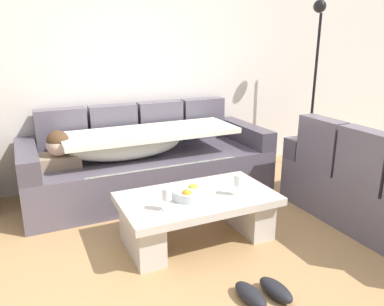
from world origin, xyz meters
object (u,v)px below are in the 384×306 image
(coffee_table, at_px, (197,212))
(fruit_bowl, at_px, (190,193))
(wine_glass_near_left, at_px, (167,195))
(floor_lamp, at_px, (314,76))
(wine_glass_near_right, at_px, (238,181))
(couch_along_wall, at_px, (145,162))
(pair_of_shoes, at_px, (263,292))

(coffee_table, bearing_deg, fruit_bowl, -165.05)
(wine_glass_near_left, height_order, floor_lamp, floor_lamp)
(fruit_bowl, xyz_separation_m, wine_glass_near_right, (0.36, -0.10, 0.08))
(couch_along_wall, relative_size, wine_glass_near_right, 14.79)
(wine_glass_near_right, distance_m, pair_of_shoes, 0.87)
(coffee_table, xyz_separation_m, wine_glass_near_left, (-0.31, -0.15, 0.26))
(couch_along_wall, bearing_deg, fruit_bowl, -90.16)
(fruit_bowl, distance_m, floor_lamp, 2.47)
(wine_glass_near_left, bearing_deg, couch_along_wall, 79.06)
(wine_glass_near_left, height_order, pair_of_shoes, wine_glass_near_left)
(floor_lamp, relative_size, pair_of_shoes, 6.16)
(couch_along_wall, height_order, floor_lamp, floor_lamp)
(couch_along_wall, distance_m, wine_glass_near_right, 1.28)
(coffee_table, xyz_separation_m, fruit_bowl, (-0.07, -0.02, 0.18))
(coffee_table, distance_m, floor_lamp, 2.45)
(pair_of_shoes, bearing_deg, wine_glass_near_left, 118.18)
(fruit_bowl, height_order, pair_of_shoes, fruit_bowl)
(floor_lamp, bearing_deg, pair_of_shoes, -136.30)
(couch_along_wall, bearing_deg, floor_lamp, -0.86)
(couch_along_wall, distance_m, floor_lamp, 2.24)
(wine_glass_near_left, distance_m, floor_lamp, 2.71)
(wine_glass_near_left, relative_size, pair_of_shoes, 0.52)
(couch_along_wall, xyz_separation_m, wine_glass_near_left, (-0.24, -1.24, 0.17))
(wine_glass_near_left, distance_m, wine_glass_near_right, 0.60)
(coffee_table, distance_m, wine_glass_near_right, 0.40)
(couch_along_wall, bearing_deg, coffee_table, -86.33)
(floor_lamp, bearing_deg, wine_glass_near_right, -145.86)
(floor_lamp, distance_m, pair_of_shoes, 2.93)
(wine_glass_near_left, bearing_deg, wine_glass_near_right, 2.27)
(coffee_table, xyz_separation_m, floor_lamp, (2.03, 1.06, 0.88))
(coffee_table, distance_m, fruit_bowl, 0.20)
(couch_along_wall, bearing_deg, pair_of_shoes, -86.25)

